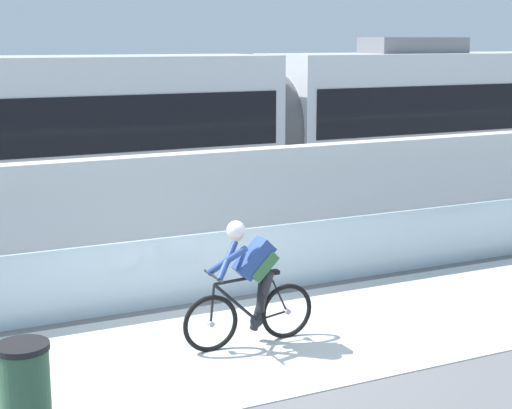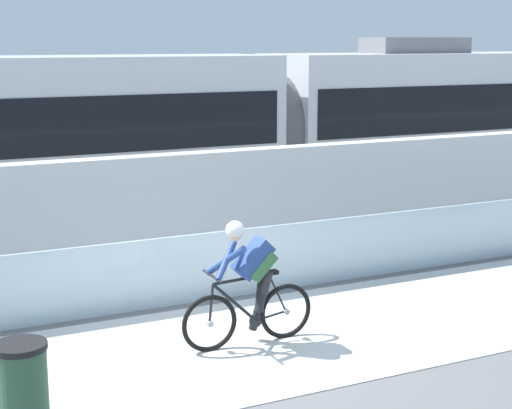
% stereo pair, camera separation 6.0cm
% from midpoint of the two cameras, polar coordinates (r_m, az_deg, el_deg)
% --- Properties ---
extents(ground_plane, '(200.00, 200.00, 0.00)m').
position_cam_midpoint_polar(ground_plane, '(10.13, -1.54, -10.11)').
color(ground_plane, slate).
extents(bike_path_deck, '(32.00, 3.20, 0.01)m').
position_cam_midpoint_polar(bike_path_deck, '(10.13, -1.54, -10.08)').
color(bike_path_deck, silver).
rests_on(bike_path_deck, ground).
extents(glass_parapet, '(32.00, 0.05, 1.01)m').
position_cam_midpoint_polar(glass_parapet, '(11.59, -5.33, -4.68)').
color(glass_parapet, silver).
rests_on(glass_parapet, ground).
extents(concrete_barrier_wall, '(32.00, 0.36, 1.93)m').
position_cam_midpoint_polar(concrete_barrier_wall, '(13.13, -8.12, -0.75)').
color(concrete_barrier_wall, silver).
rests_on(concrete_barrier_wall, ground).
extents(tram_rail_near, '(32.00, 0.08, 0.01)m').
position_cam_midpoint_polar(tram_rail_near, '(15.67, -10.79, -2.43)').
color(tram_rail_near, '#595654').
rests_on(tram_rail_near, ground).
extents(tram_rail_far, '(32.00, 0.08, 0.01)m').
position_cam_midpoint_polar(tram_rail_far, '(17.03, -12.06, -1.36)').
color(tram_rail_far, '#595654').
rests_on(tram_rail_far, ground).
extents(tram, '(22.56, 2.54, 3.81)m').
position_cam_midpoint_polar(tram, '(17.39, 1.01, 5.48)').
color(tram, silver).
rests_on(tram, ground).
extents(cyclist_on_bike, '(1.77, 0.58, 1.61)m').
position_cam_midpoint_polar(cyclist_on_bike, '(9.96, -0.33, -5.71)').
color(cyclist_on_bike, black).
rests_on(cyclist_on_bike, ground).
extents(trash_bin, '(0.51, 0.51, 0.96)m').
position_cam_midpoint_polar(trash_bin, '(8.11, -16.04, -12.60)').
color(trash_bin, '#33593F').
rests_on(trash_bin, ground).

